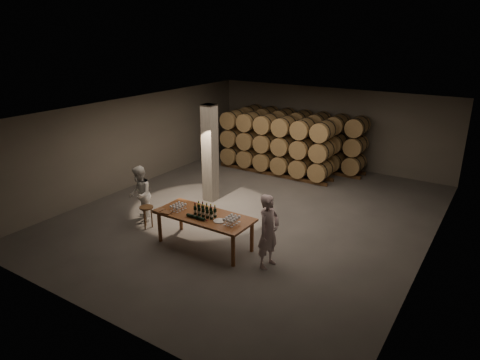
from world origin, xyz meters
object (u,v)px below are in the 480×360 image
Objects in this scene: notebook_near at (167,212)px; person_man at (268,231)px; bottle_cluster at (205,212)px; stool at (147,210)px; plate at (219,221)px; person_woman at (140,194)px; tasting_table at (204,218)px.

person_man reaches higher than notebook_near.
bottle_cluster reaches higher than stool.
person_woman is (-3.08, 0.31, -0.06)m from plate.
bottle_cluster is 0.33× the size of person_man.
bottle_cluster is 0.93× the size of stool.
bottle_cluster is at bearing 172.58° from plate.
person_woman reaches higher than notebook_near.
bottle_cluster is 2.25× the size of notebook_near.
person_woman reaches higher than bottle_cluster.
bottle_cluster is 1.04m from notebook_near.
stool is at bearing 98.11° from person_man.
bottle_cluster is (0.06, -0.03, 0.22)m from tasting_table.
plate is at bearing -7.42° from bottle_cluster.
tasting_table is at bearing 150.56° from bottle_cluster.
notebook_near reaches higher than plate.
person_woman is at bearing 149.16° from notebook_near.
bottle_cluster is at bearing 99.86° from person_man.
person_woman is at bearing 175.13° from tasting_table.
stool is (-1.17, 0.43, -0.38)m from notebook_near.
notebook_near is at bearing -20.02° from stool.
notebook_near is 0.41× the size of stool.
bottle_cluster reaches higher than tasting_table.
bottle_cluster reaches higher than plate.
person_man is at bearing 46.30° from person_woman.
plate is at bearing 42.71° from person_woman.
person_man is (1.87, 0.05, 0.12)m from tasting_table.
person_man reaches higher than tasting_table.
person_man is (2.77, 0.48, 0.00)m from notebook_near.
tasting_table is 9.70× the size of notebook_near.
bottle_cluster is 2.60m from person_woman.
plate is 1.32m from person_man.
stool is 0.35× the size of person_man.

